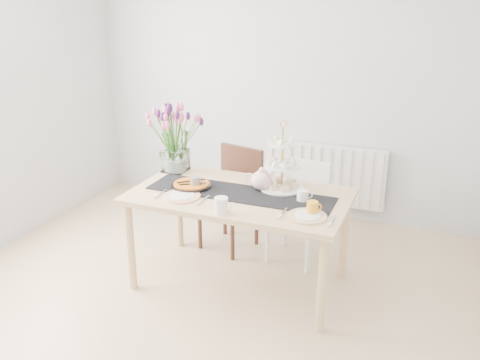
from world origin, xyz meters
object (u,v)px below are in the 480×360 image
at_px(cake_stand, 282,172).
at_px(plate_right, 307,216).
at_px(mug_white, 221,205).
at_px(chair_brown, 234,190).
at_px(plate_left, 182,196).
at_px(tulip_vase, 174,127).
at_px(cream_jug, 303,196).
at_px(dining_table, 240,203).
at_px(teapot, 261,180).
at_px(mug_grey, 195,183).
at_px(tart_tin, 192,185).
at_px(chair_white, 301,203).
at_px(radiator, 324,174).
at_px(mug_orange, 312,208).

relative_size(cake_stand, plate_right, 1.85).
distance_m(cake_stand, mug_white, 0.63).
distance_m(chair_brown, plate_left, 0.87).
distance_m(tulip_vase, cream_jug, 1.23).
bearing_deg(dining_table, cream_jug, 4.00).
distance_m(teapot, plate_right, 0.57).
bearing_deg(mug_grey, dining_table, 6.52).
distance_m(cake_stand, tart_tin, 0.69).
relative_size(chair_brown, tart_tin, 2.89).
height_order(chair_white, mug_white, mug_white).
bearing_deg(dining_table, plate_right, -21.47).
xyz_separation_m(cake_stand, plate_right, (0.31, -0.42, -0.13)).
bearing_deg(mug_white, tart_tin, 144.11).
bearing_deg(dining_table, radiator, 78.50).
height_order(dining_table, chair_brown, chair_brown).
relative_size(cake_stand, mug_white, 4.37).
relative_size(chair_brown, mug_white, 7.96).
distance_m(cream_jug, tart_tin, 0.86).
bearing_deg(radiator, tart_tin, -114.51).
relative_size(radiator, chair_brown, 1.36).
xyz_separation_m(chair_brown, tart_tin, (-0.09, -0.63, 0.25)).
height_order(tulip_vase, plate_left, tulip_vase).
distance_m(tart_tin, mug_grey, 0.05).
relative_size(radiator, mug_white, 10.80).
xyz_separation_m(radiator, teapot, (-0.18, -1.38, 0.38)).
height_order(tart_tin, plate_right, tart_tin).
distance_m(tart_tin, mug_white, 0.54).
xyz_separation_m(chair_white, mug_orange, (0.28, -0.79, 0.32)).
xyz_separation_m(tulip_vase, teapot, (0.82, -0.16, -0.29)).
bearing_deg(teapot, mug_orange, -31.45).
distance_m(chair_white, mug_grey, 0.97).
distance_m(chair_brown, chair_white, 0.61).
distance_m(dining_table, teapot, 0.24).
bearing_deg(radiator, teapot, -97.43).
distance_m(cream_jug, mug_orange, 0.23).
bearing_deg(plate_left, chair_white, 51.42).
height_order(dining_table, mug_orange, mug_orange).
bearing_deg(dining_table, mug_grey, -176.00).
height_order(dining_table, teapot, teapot).
distance_m(teapot, cream_jug, 0.36).
xyz_separation_m(radiator, dining_table, (-0.31, -1.50, 0.22)).
height_order(dining_table, chair_white, chair_white).
distance_m(radiator, mug_orange, 1.73).
distance_m(mug_white, plate_left, 0.42).
relative_size(teapot, mug_orange, 2.79).
xyz_separation_m(cream_jug, tart_tin, (-0.86, -0.05, -0.02)).
height_order(cake_stand, cream_jug, cake_stand).
relative_size(chair_brown, cream_jug, 10.83).
height_order(chair_white, tulip_vase, tulip_vase).
xyz_separation_m(tart_tin, mug_orange, (0.98, -0.15, 0.03)).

